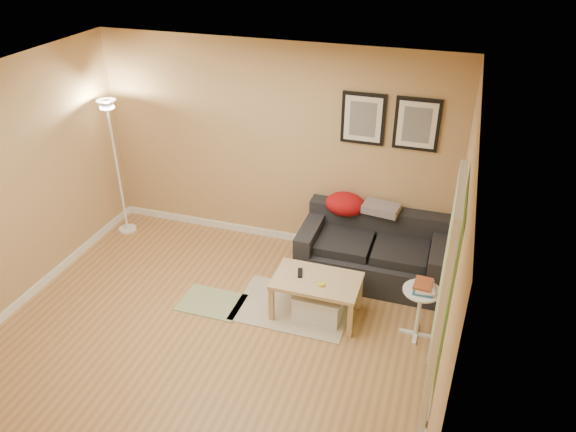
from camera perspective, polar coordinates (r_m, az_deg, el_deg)
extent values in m
plane|color=#AE7D4A|center=(5.93, -7.78, -11.97)|extent=(4.50, 4.50, 0.00)
plane|color=white|center=(4.64, -10.00, 12.80)|extent=(4.50, 4.50, 0.00)
plane|color=tan|center=(6.80, -1.44, 7.13)|extent=(4.50, 0.00, 4.50)
plane|color=tan|center=(3.86, -22.11, -15.72)|extent=(4.50, 0.00, 4.50)
plane|color=tan|center=(6.41, -27.18, 2.17)|extent=(0.00, 4.00, 4.00)
plane|color=tan|center=(4.72, 16.78, -5.41)|extent=(0.00, 4.00, 4.00)
cube|color=white|center=(7.37, -1.34, -1.90)|extent=(4.50, 0.02, 0.10)
cube|color=white|center=(7.01, -24.78, -6.91)|extent=(0.02, 4.00, 0.10)
cube|color=white|center=(5.51, 14.73, -16.10)|extent=(0.02, 4.00, 0.10)
cube|color=#BDB096|center=(6.19, 0.52, -9.44)|extent=(1.25, 0.85, 0.01)
cube|color=#668C4C|center=(6.31, -7.95, -8.88)|extent=(0.70, 0.50, 0.01)
cube|color=black|center=(5.91, 1.26, -5.93)|extent=(0.09, 0.17, 0.02)
cylinder|color=yellow|center=(5.74, 3.50, -7.13)|extent=(0.07, 0.07, 0.03)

